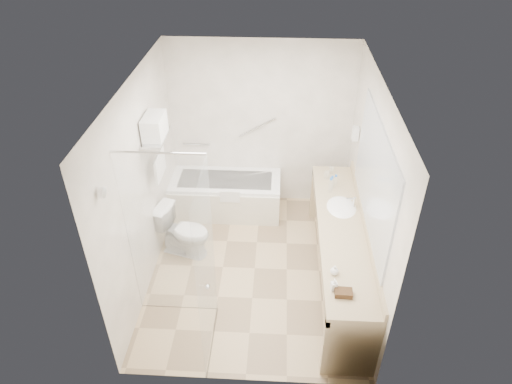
# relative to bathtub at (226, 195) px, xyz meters

# --- Properties ---
(floor) EXTENTS (3.20, 3.20, 0.00)m
(floor) POSITION_rel_bathtub_xyz_m (0.50, -1.24, -0.28)
(floor) COLOR tan
(floor) RESTS_ON ground
(ceiling) EXTENTS (2.60, 3.20, 0.10)m
(ceiling) POSITION_rel_bathtub_xyz_m (0.50, -1.24, 2.22)
(ceiling) COLOR silver
(ceiling) RESTS_ON wall_back
(wall_back) EXTENTS (2.60, 0.10, 2.50)m
(wall_back) POSITION_rel_bathtub_xyz_m (0.50, 0.36, 0.97)
(wall_back) COLOR white
(wall_back) RESTS_ON ground
(wall_front) EXTENTS (2.60, 0.10, 2.50)m
(wall_front) POSITION_rel_bathtub_xyz_m (0.50, -2.84, 0.97)
(wall_front) COLOR white
(wall_front) RESTS_ON ground
(wall_left) EXTENTS (0.10, 3.20, 2.50)m
(wall_left) POSITION_rel_bathtub_xyz_m (-0.80, -1.24, 0.97)
(wall_left) COLOR white
(wall_left) RESTS_ON ground
(wall_right) EXTENTS (0.10, 3.20, 2.50)m
(wall_right) POSITION_rel_bathtub_xyz_m (1.80, -1.24, 0.97)
(wall_right) COLOR white
(wall_right) RESTS_ON ground
(bathtub) EXTENTS (1.60, 0.73, 0.59)m
(bathtub) POSITION_rel_bathtub_xyz_m (0.00, 0.00, 0.00)
(bathtub) COLOR white
(bathtub) RESTS_ON floor
(grab_bar_short) EXTENTS (0.40, 0.03, 0.03)m
(grab_bar_short) POSITION_rel_bathtub_xyz_m (-0.45, 0.32, 0.67)
(grab_bar_short) COLOR silver
(grab_bar_short) RESTS_ON wall_back
(grab_bar_long) EXTENTS (0.53, 0.03, 0.33)m
(grab_bar_long) POSITION_rel_bathtub_xyz_m (0.45, 0.32, 0.97)
(grab_bar_long) COLOR silver
(grab_bar_long) RESTS_ON wall_back
(shower_enclosure) EXTENTS (0.96, 0.91, 2.11)m
(shower_enclosure) POSITION_rel_bathtub_xyz_m (-0.13, -2.16, 0.79)
(shower_enclosure) COLOR silver
(shower_enclosure) RESTS_ON floor
(towel_shelf) EXTENTS (0.24, 0.55, 0.81)m
(towel_shelf) POSITION_rel_bathtub_xyz_m (-0.67, -0.89, 1.48)
(towel_shelf) COLOR silver
(towel_shelf) RESTS_ON wall_left
(vanity_counter) EXTENTS (0.55, 2.70, 0.95)m
(vanity_counter) POSITION_rel_bathtub_xyz_m (1.52, -1.39, 0.36)
(vanity_counter) COLOR tan
(vanity_counter) RESTS_ON floor
(sink) EXTENTS (0.40, 0.52, 0.14)m
(sink) POSITION_rel_bathtub_xyz_m (1.55, -0.99, 0.54)
(sink) COLOR white
(sink) RESTS_ON vanity_counter
(faucet) EXTENTS (0.03, 0.03, 0.14)m
(faucet) POSITION_rel_bathtub_xyz_m (1.70, -0.99, 0.65)
(faucet) COLOR silver
(faucet) RESTS_ON vanity_counter
(mirror) EXTENTS (0.02, 2.00, 1.20)m
(mirror) POSITION_rel_bathtub_xyz_m (1.79, -1.39, 1.27)
(mirror) COLOR #B2B7BE
(mirror) RESTS_ON wall_right
(hairdryer_unit) EXTENTS (0.08, 0.10, 0.18)m
(hairdryer_unit) POSITION_rel_bathtub_xyz_m (1.75, -0.19, 1.17)
(hairdryer_unit) COLOR silver
(hairdryer_unit) RESTS_ON wall_right
(toilet) EXTENTS (0.79, 0.57, 0.69)m
(toilet) POSITION_rel_bathtub_xyz_m (-0.45, -0.96, 0.07)
(toilet) COLOR white
(toilet) RESTS_ON floor
(amenity_basket) EXTENTS (0.18, 0.12, 0.06)m
(amenity_basket) POSITION_rel_bathtub_xyz_m (1.43, -2.43, 0.60)
(amenity_basket) COLOR #3F2916
(amenity_basket) RESTS_ON vanity_counter
(soap_bottle_a) EXTENTS (0.09, 0.14, 0.06)m
(soap_bottle_a) POSITION_rel_bathtub_xyz_m (1.34, -2.36, 0.61)
(soap_bottle_a) COLOR silver
(soap_bottle_a) RESTS_ON vanity_counter
(soap_bottle_b) EXTENTS (0.09, 0.11, 0.09)m
(soap_bottle_b) POSITION_rel_bathtub_xyz_m (1.37, -2.15, 0.62)
(soap_bottle_b) COLOR silver
(soap_bottle_b) RESTS_ON vanity_counter
(water_bottle_left) EXTENTS (0.06, 0.06, 0.18)m
(water_bottle_left) POSITION_rel_bathtub_xyz_m (1.51, -0.54, 0.66)
(water_bottle_left) COLOR silver
(water_bottle_left) RESTS_ON vanity_counter
(water_bottle_mid) EXTENTS (0.06, 0.06, 0.19)m
(water_bottle_mid) POSITION_rel_bathtub_xyz_m (1.46, -0.59, 0.66)
(water_bottle_mid) COLOR silver
(water_bottle_mid) RESTS_ON vanity_counter
(water_bottle_right) EXTENTS (0.06, 0.06, 0.21)m
(water_bottle_right) POSITION_rel_bathtub_xyz_m (1.44, -0.66, 0.67)
(water_bottle_right) COLOR silver
(water_bottle_right) RESTS_ON vanity_counter
(drinking_glass_near) EXTENTS (0.08, 0.08, 0.09)m
(drinking_glass_near) POSITION_rel_bathtub_xyz_m (1.49, -0.20, 0.62)
(drinking_glass_near) COLOR silver
(drinking_glass_near) RESTS_ON vanity_counter
(drinking_glass_far) EXTENTS (0.09, 0.09, 0.10)m
(drinking_glass_far) POSITION_rel_bathtub_xyz_m (1.42, -0.34, 0.62)
(drinking_glass_far) COLOR silver
(drinking_glass_far) RESTS_ON vanity_counter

